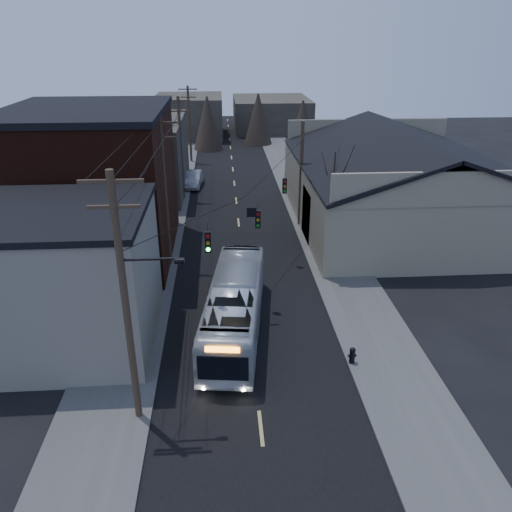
{
  "coord_description": "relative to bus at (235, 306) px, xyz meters",
  "views": [
    {
      "loc": [
        -1.28,
        -13.5,
        14.63
      ],
      "look_at": [
        0.52,
        12.35,
        3.0
      ],
      "focal_mm": 35.0,
      "sensor_mm": 36.0,
      "label": 1
    }
  ],
  "objects": [
    {
      "name": "road_surface",
      "position": [
        0.8,
        20.71,
        -1.51
      ],
      "size": [
        9.0,
        110.0,
        0.02
      ],
      "primitive_type": "cube",
      "color": "black",
      "rests_on": "ground"
    },
    {
      "name": "building_brick",
      "position": [
        -9.2,
        10.71,
        3.48
      ],
      "size": [
        10.0,
        12.0,
        10.0
      ],
      "primitive_type": "cube",
      "color": "black",
      "rests_on": "ground"
    },
    {
      "name": "bare_tree",
      "position": [
        7.3,
        10.71,
        2.08
      ],
      "size": [
        0.4,
        0.4,
        7.2
      ],
      "primitive_type": "cone",
      "color": "black",
      "rests_on": "ground"
    },
    {
      "name": "utility_lines",
      "position": [
        -2.31,
        14.85,
        3.44
      ],
      "size": [
        11.24,
        45.28,
        10.5
      ],
      "color": "#382B1E",
      "rests_on": "ground"
    },
    {
      "name": "parked_car",
      "position": [
        -3.5,
        27.88,
        -0.73
      ],
      "size": [
        2.04,
        4.9,
        1.58
      ],
      "primitive_type": "imported",
      "rotation": [
        0.0,
        0.0,
        -0.08
      ],
      "color": "#989A9F",
      "rests_on": "ground"
    },
    {
      "name": "ground",
      "position": [
        0.8,
        -9.29,
        -1.52
      ],
      "size": [
        160.0,
        160.0,
        0.0
      ],
      "primitive_type": "plane",
      "color": "black",
      "rests_on": "ground"
    },
    {
      "name": "fire_hydrant",
      "position": [
        5.5,
        -3.35,
        -0.95
      ],
      "size": [
        0.39,
        0.29,
        0.84
      ],
      "rotation": [
        0.0,
        0.0,
        0.03
      ],
      "color": "black",
      "rests_on": "sidewalk_right"
    },
    {
      "name": "building_far_left",
      "position": [
        -5.2,
        55.71,
        1.48
      ],
      "size": [
        10.0,
        12.0,
        6.0
      ],
      "primitive_type": "cube",
      "color": "#312D27",
      "rests_on": "ground"
    },
    {
      "name": "building_left_far",
      "position": [
        -8.7,
        26.71,
        1.98
      ],
      "size": [
        9.0,
        14.0,
        7.0
      ],
      "primitive_type": "cube",
      "color": "#312D27",
      "rests_on": "ground"
    },
    {
      "name": "warehouse",
      "position": [
        13.8,
        15.71,
        1.18
      ],
      "size": [
        16.16,
        20.6,
        7.73
      ],
      "color": "gray",
      "rests_on": "ground"
    },
    {
      "name": "bus",
      "position": [
        0.0,
        0.0,
        0.0
      ],
      "size": [
        3.89,
        11.13,
        3.04
      ],
      "primitive_type": "imported",
      "rotation": [
        0.0,
        0.0,
        3.02
      ],
      "color": "#B6BDC3",
      "rests_on": "ground"
    },
    {
      "name": "sidewalk_left",
      "position": [
        -5.7,
        20.71,
        -1.46
      ],
      "size": [
        4.0,
        110.0,
        0.12
      ],
      "primitive_type": "cube",
      "color": "#474744",
      "rests_on": "ground"
    },
    {
      "name": "building_clapboard",
      "position": [
        -8.2,
        -0.29,
        1.98
      ],
      "size": [
        8.0,
        8.0,
        7.0
      ],
      "primitive_type": "cube",
      "color": "gray",
      "rests_on": "ground"
    },
    {
      "name": "sidewalk_right",
      "position": [
        7.3,
        20.71,
        -1.46
      ],
      "size": [
        4.0,
        110.0,
        0.12
      ],
      "primitive_type": "cube",
      "color": "#474744",
      "rests_on": "ground"
    },
    {
      "name": "building_far_right",
      "position": [
        7.8,
        60.71,
        0.98
      ],
      "size": [
        12.0,
        14.0,
        5.0
      ],
      "primitive_type": "cube",
      "color": "#312D27",
      "rests_on": "ground"
    }
  ]
}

